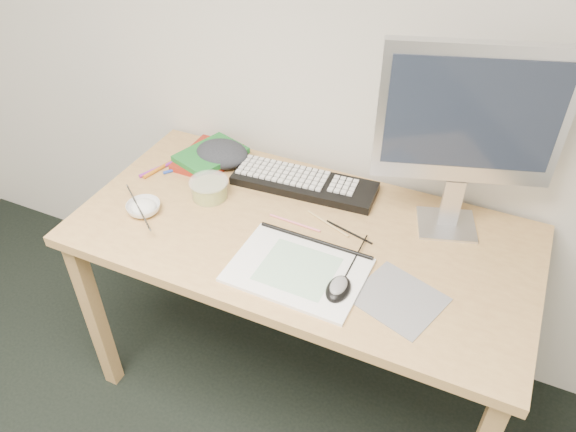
{
  "coord_description": "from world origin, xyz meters",
  "views": [
    {
      "loc": [
        0.65,
        0.23,
        1.87
      ],
      "look_at": [
        0.12,
        1.39,
        0.83
      ],
      "focal_mm": 35.0,
      "sensor_mm": 36.0,
      "label": 1
    }
  ],
  "objects_px": {
    "monitor": "(470,121)",
    "rice_bowl": "(144,208)",
    "sketchpad": "(298,270)",
    "keyboard": "(304,183)",
    "desk": "(302,251)"
  },
  "relations": [
    {
      "from": "desk",
      "to": "monitor",
      "type": "distance_m",
      "value": 0.63
    },
    {
      "from": "monitor",
      "to": "rice_bowl",
      "type": "relative_size",
      "value": 5.45
    },
    {
      "from": "keyboard",
      "to": "sketchpad",
      "type": "bearing_deg",
      "value": -73.24
    },
    {
      "from": "monitor",
      "to": "desk",
      "type": "bearing_deg",
      "value": -169.28
    },
    {
      "from": "monitor",
      "to": "rice_bowl",
      "type": "xyz_separation_m",
      "value": [
        -0.89,
        -0.34,
        -0.35
      ]
    },
    {
      "from": "sketchpad",
      "to": "keyboard",
      "type": "xyz_separation_m",
      "value": [
        -0.14,
        0.38,
        0.01
      ]
    },
    {
      "from": "sketchpad",
      "to": "rice_bowl",
      "type": "xyz_separation_m",
      "value": [
        -0.55,
        0.04,
        0.01
      ]
    },
    {
      "from": "desk",
      "to": "rice_bowl",
      "type": "height_order",
      "value": "rice_bowl"
    },
    {
      "from": "keyboard",
      "to": "monitor",
      "type": "height_order",
      "value": "monitor"
    },
    {
      "from": "sketchpad",
      "to": "rice_bowl",
      "type": "relative_size",
      "value": 3.47
    },
    {
      "from": "desk",
      "to": "sketchpad",
      "type": "height_order",
      "value": "sketchpad"
    },
    {
      "from": "sketchpad",
      "to": "rice_bowl",
      "type": "height_order",
      "value": "rice_bowl"
    },
    {
      "from": "keyboard",
      "to": "monitor",
      "type": "bearing_deg",
      "value": -4.25
    },
    {
      "from": "desk",
      "to": "rice_bowl",
      "type": "bearing_deg",
      "value": -165.96
    },
    {
      "from": "sketchpad",
      "to": "rice_bowl",
      "type": "distance_m",
      "value": 0.55
    }
  ]
}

